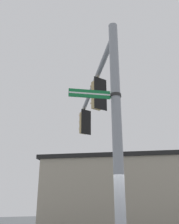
{
  "coord_description": "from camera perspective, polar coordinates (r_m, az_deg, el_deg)",
  "views": [
    {
      "loc": [
        -3.95,
        -4.5,
        1.84
      ],
      "look_at": [
        1.73,
        3.69,
        5.57
      ],
      "focal_mm": 39.96,
      "sensor_mm": 36.0,
      "label": 1
    }
  ],
  "objects": [
    {
      "name": "mast_arm",
      "position": [
        10.14,
        0.86,
        6.02
      ],
      "size": [
        2.84,
        5.81,
        0.17
      ],
      "primitive_type": "cylinder",
      "rotation": [
        0.0,
        1.57,
        1.13
      ],
      "color": "gray"
    },
    {
      "name": "storefront_building",
      "position": [
        20.66,
        9.39,
        -17.93
      ],
      "size": [
        14.03,
        13.97,
        5.34
      ],
      "color": "#A89E89",
      "rests_on": "ground"
    },
    {
      "name": "bird_flying",
      "position": [
        15.37,
        1.84,
        3.19
      ],
      "size": [
        0.34,
        0.2,
        0.07
      ],
      "color": "gray"
    },
    {
      "name": "traffic_light_nearest_pole",
      "position": [
        9.06,
        1.79,
        3.9
      ],
      "size": [
        0.54,
        0.49,
        1.31
      ],
      "color": "black"
    },
    {
      "name": "signal_pole",
      "position": [
        6.18,
        6.38,
        -5.89
      ],
      "size": [
        0.25,
        0.25,
        6.77
      ],
      "primitive_type": "cylinder",
      "color": "gray",
      "rests_on": "ground"
    },
    {
      "name": "traffic_light_mid_inner",
      "position": [
        12.1,
        -1.28,
        -2.49
      ],
      "size": [
        0.54,
        0.49,
        1.31
      ],
      "color": "black"
    },
    {
      "name": "street_name_sign",
      "position": [
        6.48,
        2.92,
        3.98
      ],
      "size": [
        1.27,
        0.68,
        0.22
      ],
      "color": "#147238"
    }
  ]
}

